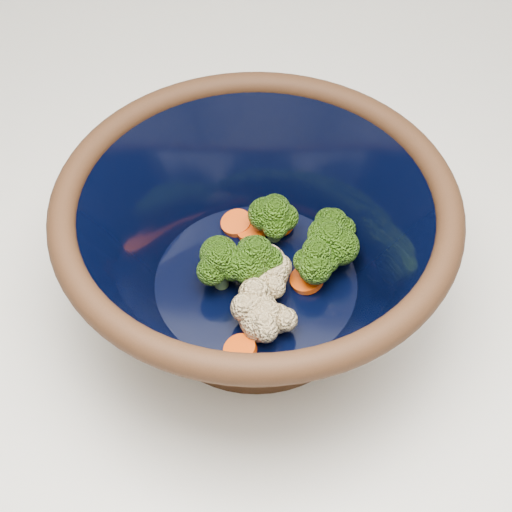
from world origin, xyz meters
name	(u,v)px	position (x,y,z in m)	size (l,w,h in m)	color
mixing_bowl	(256,246)	(-0.12, 0.02, 0.98)	(0.34, 0.34, 0.14)	black
vegetable_pile	(276,259)	(-0.10, 0.02, 0.96)	(0.13, 0.17, 0.06)	#608442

